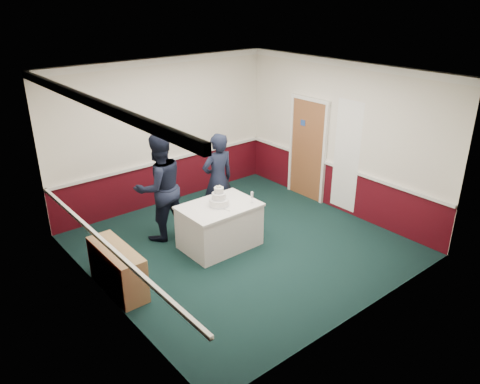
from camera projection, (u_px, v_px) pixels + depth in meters
ground at (242, 245)px, 8.32m from camera, size 5.00×5.00×0.00m
room_shell at (223, 130)px, 8.01m from camera, size 5.00×5.00×3.00m
sideboard at (118, 269)px, 6.97m from camera, size 0.41×1.20×0.70m
cake_table at (220, 225)px, 8.14m from camera, size 1.32×0.92×0.79m
wedding_cake at (219, 199)px, 7.94m from camera, size 0.35×0.35×0.36m
cake_knife at (225, 210)px, 7.83m from camera, size 0.07×0.22×0.00m
champagne_flute at (252, 196)px, 8.02m from camera, size 0.05×0.05×0.21m
person_man at (160, 187)px, 8.23m from camera, size 0.97×0.77×1.96m
person_woman at (218, 180)px, 8.77m from camera, size 0.69×0.48×1.80m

